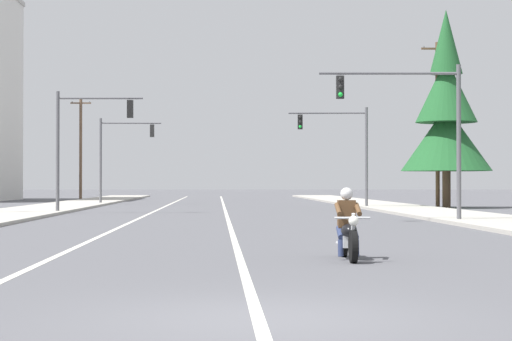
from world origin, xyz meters
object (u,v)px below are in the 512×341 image
traffic_signal_mid_right (344,141)px  traffic_signal_mid_left (118,148)px  utility_pole_right_far (438,122)px  conifer_tree_right_verge_far (446,117)px  motorcycle_with_rider (348,231)px  traffic_signal_near_right (418,117)px  utility_pole_left_far (81,147)px  traffic_signal_near_left (82,133)px

traffic_signal_mid_right → traffic_signal_mid_left: bearing=145.5°
utility_pole_right_far → conifer_tree_right_verge_far: 0.69m
motorcycle_with_rider → traffic_signal_near_right: (5.21, 17.21, 3.55)m
utility_pole_left_far → conifer_tree_right_verge_far: (26.46, -26.95, 0.90)m
traffic_signal_near_left → motorcycle_with_rider: bearing=-71.6°
conifer_tree_right_verge_far → traffic_signal_mid_left: bearing=154.8°
utility_pole_left_far → conifer_tree_right_verge_far: size_ratio=0.74×
traffic_signal_near_left → traffic_signal_mid_right: (14.62, 9.29, 0.03)m
traffic_signal_mid_left → conifer_tree_right_verge_far: (21.32, -10.02, 1.59)m
traffic_signal_mid_right → traffic_signal_mid_left: size_ratio=1.00×
conifer_tree_right_verge_far → utility_pole_left_far: bearing=134.5°
motorcycle_with_rider → conifer_tree_right_verge_far: 40.06m
traffic_signal_near_left → conifer_tree_right_verge_far: conifer_tree_right_verge_far is taller
utility_pole_left_far → motorcycle_with_rider: bearing=-77.1°
traffic_signal_mid_right → motorcycle_with_rider: bearing=-97.8°
motorcycle_with_rider → utility_pole_left_far: (-14.90, 64.97, 4.16)m
motorcycle_with_rider → traffic_signal_mid_left: (-9.75, 48.03, 3.48)m
traffic_signal_near_right → traffic_signal_near_left: (-14.69, 11.28, -0.07)m
motorcycle_with_rider → traffic_signal_mid_left: traffic_signal_mid_left is taller
traffic_signal_near_right → traffic_signal_near_left: bearing=142.5°
traffic_signal_mid_right → utility_pole_right_far: bearing=6.5°
traffic_signal_near_right → traffic_signal_mid_right: same height
conifer_tree_right_verge_far → traffic_signal_near_left: bearing=-155.6°
motorcycle_with_rider → traffic_signal_near_right: bearing=73.2°
utility_pole_right_far → traffic_signal_near_right: bearing=-105.6°
traffic_signal_mid_left → utility_pole_right_far: utility_pole_right_far is taller
traffic_signal_near_right → utility_pole_right_far: bearing=74.4°
traffic_signal_near_right → traffic_signal_mid_right: (-0.07, 20.57, -0.04)m
motorcycle_with_rider → traffic_signal_near_left: 30.22m
traffic_signal_near_right → conifer_tree_right_verge_far: bearing=73.0°
utility_pole_right_far → utility_pole_left_far: utility_pole_right_far is taller
motorcycle_with_rider → traffic_signal_mid_left: size_ratio=0.35×
utility_pole_left_far → traffic_signal_mid_left: bearing=-73.1°
traffic_signal_near_left → conifer_tree_right_verge_far: 23.16m
traffic_signal_near_left → utility_pole_left_far: 36.89m
utility_pole_right_far → conifer_tree_right_verge_far: size_ratio=0.84×
motorcycle_with_rider → utility_pole_left_far: size_ratio=0.24×
traffic_signal_near_left → utility_pole_right_far: bearing=25.8°
utility_pole_right_far → utility_pole_left_far: 37.15m
traffic_signal_mid_left → utility_pole_left_far: (-5.14, 16.94, 0.68)m
traffic_signal_near_left → conifer_tree_right_verge_far: bearing=24.4°
traffic_signal_near_left → utility_pole_right_far: utility_pole_right_far is taller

